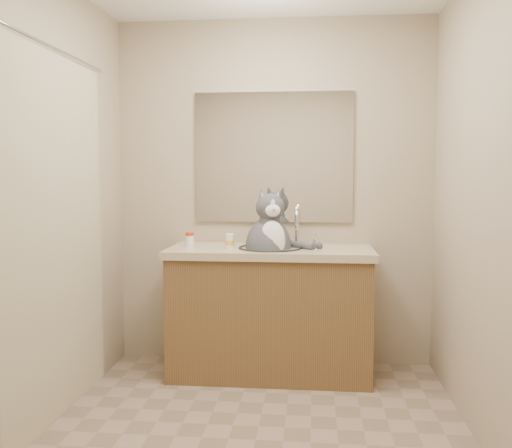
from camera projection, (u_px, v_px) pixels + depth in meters
The scene contains 8 objects.
room at pixel (256, 201), 2.76m from camera, with size 2.22×2.52×2.42m.
vanity at pixel (270, 309), 3.78m from camera, with size 1.34×0.59×1.12m.
mirror at pixel (273, 157), 3.96m from camera, with size 1.10×0.02×0.90m, color white.
shower_curtain at pixel (58, 232), 2.97m from camera, with size 0.02×1.30×1.93m.
cat at pixel (269, 243), 3.72m from camera, with size 0.51×0.41×0.61m.
pill_bottle_redcap at pixel (190, 240), 3.79m from camera, with size 0.06×0.06×0.10m.
pill_bottle_orange at pixel (230, 241), 3.69m from camera, with size 0.06×0.06×0.10m.
grey_canister at pixel (231, 242), 3.77m from camera, with size 0.06×0.06×0.07m.
Camera 1 is at (0.28, -2.74, 1.32)m, focal length 40.00 mm.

